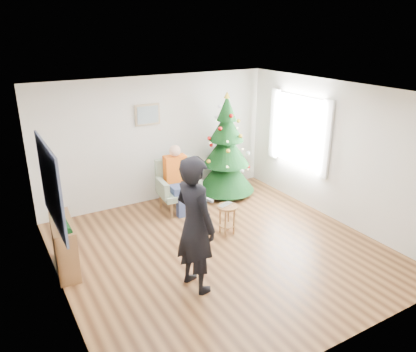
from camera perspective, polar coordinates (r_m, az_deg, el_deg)
floor at (r=6.86m, az=1.83°, el=-10.32°), size 5.00×5.00×0.00m
ceiling at (r=5.96m, az=2.11°, el=11.66°), size 5.00×5.00×0.00m
wall_back at (r=8.41m, az=-7.14°, el=5.08°), size 5.00×0.00×5.00m
wall_front at (r=4.58m, az=19.03°, el=-9.66°), size 5.00×0.00×5.00m
wall_left at (r=5.49m, az=-20.82°, el=-4.72°), size 0.00×5.00×5.00m
wall_right at (r=7.85m, az=17.64°, el=3.13°), size 0.00×5.00×5.00m
window_panel at (r=8.45m, az=12.70°, el=6.20°), size 0.04×1.30×1.40m
curtains at (r=8.43m, az=12.55°, el=6.18°), size 0.05×1.75×1.50m
christmas_tree at (r=8.65m, az=2.57°, el=3.67°), size 1.25×1.25×2.25m
stool at (r=7.24m, az=2.69°, el=-6.12°), size 0.36×0.36×0.54m
laptop at (r=7.12m, az=2.72°, el=-4.14°), size 0.34×0.28×0.02m
armchair at (r=8.16m, az=-4.29°, el=-2.19°), size 0.83×0.76×1.01m
seated_person at (r=8.00m, az=-4.21°, el=-0.30°), size 0.45×0.64×1.33m
standing_man at (r=5.52m, az=-1.84°, el=-6.85°), size 0.59×0.79×1.96m
game_controller at (r=5.45m, az=0.21°, el=-3.42°), size 0.06×0.13×0.04m
console at (r=6.56m, az=-19.55°, el=-9.16°), size 0.40×1.02×0.80m
garland at (r=6.37m, az=-19.99°, el=-5.86°), size 0.14×0.90×0.14m
tapestry at (r=5.68m, az=-21.30°, el=-1.21°), size 0.03×1.50×1.15m
framed_picture at (r=8.18m, az=-8.51°, el=8.53°), size 0.52×0.05×0.42m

